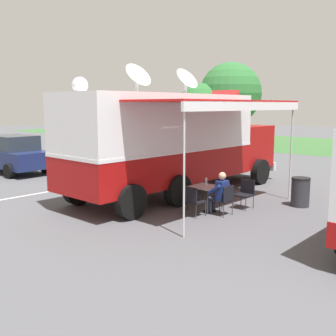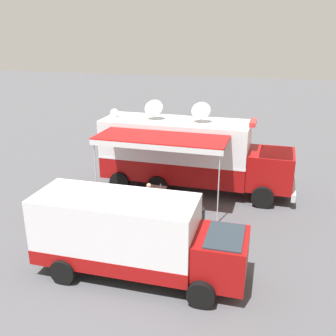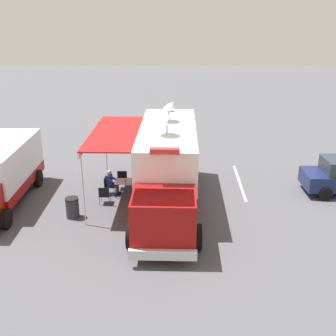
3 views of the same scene
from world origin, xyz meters
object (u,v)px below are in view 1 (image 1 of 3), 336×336
(water_bottle, at_px, (206,181))
(folding_chair_beside_table, at_px, (193,199))
(trash_bin, at_px, (300,192))
(folding_table, at_px, (205,188))
(car_behind_truck, at_px, (13,154))
(seated_responder, at_px, (219,192))
(folding_chair_spare_by_truck, at_px, (245,192))
(folding_chair_at_table, at_px, (225,198))
(command_truck, at_px, (176,140))

(water_bottle, distance_m, folding_chair_beside_table, 1.11)
(water_bottle, distance_m, trash_bin, 3.00)
(folding_table, relative_size, car_behind_truck, 0.19)
(seated_responder, bearing_deg, water_bottle, 156.24)
(folding_chair_beside_table, bearing_deg, car_behind_truck, 178.00)
(water_bottle, bearing_deg, folding_table, -62.42)
(water_bottle, xyz_separation_m, folding_chair_spare_by_truck, (0.88, 0.84, -0.32))
(folding_chair_beside_table, bearing_deg, seated_responder, 60.00)
(folding_chair_at_table, relative_size, seated_responder, 0.70)
(folding_table, bearing_deg, car_behind_truck, -177.53)
(water_bottle, bearing_deg, command_truck, 155.18)
(command_truck, bearing_deg, trash_bin, 17.08)
(trash_bin, bearing_deg, folding_chair_at_table, -115.18)
(trash_bin, bearing_deg, seated_responder, -118.69)
(folding_chair_at_table, relative_size, trash_bin, 0.96)
(water_bottle, bearing_deg, trash_bin, 46.44)
(folding_table, relative_size, folding_chair_spare_by_truck, 0.93)
(folding_table, distance_m, trash_bin, 3.06)
(water_bottle, height_order, folding_chair_spare_by_truck, water_bottle)
(water_bottle, bearing_deg, folding_chair_spare_by_truck, 43.71)
(seated_responder, bearing_deg, folding_chair_at_table, -0.93)
(folding_chair_at_table, distance_m, car_behind_truck, 11.60)
(command_truck, relative_size, folding_chair_beside_table, 10.95)
(folding_chair_at_table, xyz_separation_m, folding_chair_spare_by_truck, (-0.02, 1.15, 0.00))
(folding_table, bearing_deg, seated_responder, -12.34)
(folding_chair_spare_by_truck, bearing_deg, seated_responder, -98.57)
(seated_responder, relative_size, trash_bin, 1.37)
(folding_table, distance_m, seated_responder, 0.63)
(folding_table, distance_m, folding_chair_spare_by_truck, 1.29)
(folding_chair_beside_table, distance_m, seated_responder, 0.84)
(command_truck, height_order, water_bottle, command_truck)
(water_bottle, distance_m, seated_responder, 0.79)
(seated_responder, height_order, trash_bin, seated_responder)
(command_truck, xyz_separation_m, folding_chair_beside_table, (2.28, -1.94, -1.43))
(folding_table, relative_size, folding_chair_at_table, 0.93)
(seated_responder, distance_m, car_behind_truck, 11.41)
(folding_table, xyz_separation_m, car_behind_truck, (-10.79, -0.47, 0.21))
(command_truck, distance_m, water_bottle, 2.46)
(folding_chair_at_table, height_order, car_behind_truck, car_behind_truck)
(folding_table, height_order, folding_chair_spare_by_truck, folding_chair_spare_by_truck)
(folding_chair_beside_table, bearing_deg, trash_bin, 61.01)
(water_bottle, relative_size, seated_responder, 0.18)
(water_bottle, height_order, trash_bin, water_bottle)
(trash_bin, xyz_separation_m, car_behind_truck, (-12.76, -2.80, 0.42))
(folding_chair_beside_table, bearing_deg, water_bottle, 105.75)
(water_bottle, bearing_deg, seated_responder, -23.76)
(folding_chair_beside_table, relative_size, folding_chair_spare_by_truck, 1.00)
(folding_chair_spare_by_truck, height_order, seated_responder, seated_responder)
(folding_chair_at_table, relative_size, folding_chair_spare_by_truck, 1.00)
(water_bottle, bearing_deg, folding_chair_at_table, -19.31)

